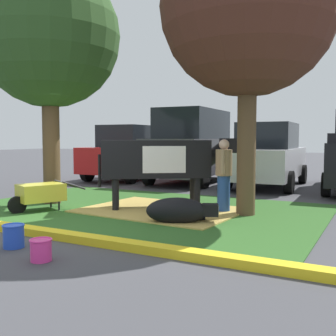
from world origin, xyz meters
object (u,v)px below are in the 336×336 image
sedan_red (130,153)px  person_handler (224,174)px  bucket_pink (41,249)px  cow_holstein (161,159)px  shade_tree_right (248,8)px  shade_tree_left (49,37)px  wheelbarrow (40,193)px  bucket_blue (14,236)px  sedan_silver (268,156)px  suv_dark_grey (193,146)px  calf_lying (179,211)px

sedan_red → person_handler: bearing=-41.6°
bucket_pink → sedan_red: (-4.72, 9.17, 0.84)m
cow_holstein → sedan_red: sedan_red is taller
shade_tree_right → cow_holstein: (-1.85, -0.16, -2.96)m
shade_tree_right → bucket_pink: bearing=-108.1°
shade_tree_left → sedan_red: (-1.62, 5.76, -2.86)m
wheelbarrow → sedan_red: sedan_red is taller
bucket_blue → bucket_pink: (0.81, -0.28, -0.02)m
sedan_red → sedan_silver: (5.23, 0.01, 0.00)m
person_handler → bucket_pink: 4.34m
person_handler → suv_dark_grey: size_ratio=0.32×
bucket_pink → sedan_silver: size_ratio=0.06×
shade_tree_right → sedan_red: bearing=140.4°
person_handler → suv_dark_grey: 5.86m
bucket_blue → suv_dark_grey: 9.11m
person_handler → bucket_blue: (-1.67, -3.93, -0.64)m
calf_lying → person_handler: (0.32, 1.43, 0.57)m
shade_tree_right → sedan_red: 8.46m
shade_tree_right → calf_lying: size_ratio=4.42×
bucket_pink → suv_dark_grey: 9.53m
person_handler → bucket_pink: bearing=-101.7°
shade_tree_left → bucket_pink: bearing=-47.7°
shade_tree_right → bucket_pink: size_ratio=20.27×
sedan_red → suv_dark_grey: size_ratio=0.96×
sedan_red → suv_dark_grey: suv_dark_grey is taller
calf_lying → wheelbarrow: wheelbarrow is taller
calf_lying → bucket_pink: bearing=-101.1°
shade_tree_left → bucket_blue: shade_tree_left is taller
bucket_blue → sedan_silver: 9.04m
calf_lying → person_handler: size_ratio=0.86×
shade_tree_right → person_handler: 3.27m
sedan_silver → person_handler: bearing=-85.9°
cow_holstein → bucket_blue: size_ratio=8.41×
cow_holstein → calf_lying: bearing=-49.2°
shade_tree_right → sedan_silver: size_ratio=1.29×
sedan_silver → calf_lying: bearing=-89.7°
calf_lying → sedan_red: (-5.27, 6.40, 0.75)m
calf_lying → wheelbarrow: 3.15m
shade_tree_right → bucket_pink: (-1.36, -4.14, -3.89)m
shade_tree_left → person_handler: shade_tree_left is taller
cow_holstein → person_handler: size_ratio=1.83×
cow_holstein → bucket_blue: cow_holstein is taller
cow_holstein → sedan_red: bearing=129.2°
bucket_pink → sedan_red: sedan_red is taller
shade_tree_left → cow_holstein: shade_tree_left is taller
cow_holstein → shade_tree_left: bearing=-167.8°
shade_tree_left → sedan_red: size_ratio=1.23×
bucket_blue → bucket_pink: 0.85m
person_handler → shade_tree_left: bearing=-168.7°
bucket_blue → cow_holstein: bearing=85.2°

